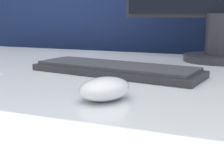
# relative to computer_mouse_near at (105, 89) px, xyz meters

# --- Properties ---
(partition_panel) EXTENTS (5.00, 0.03, 1.32)m
(partition_panel) POSITION_rel_computer_mouse_near_xyz_m (-0.00, 0.83, -0.12)
(partition_panel) COLOR navy
(partition_panel) RESTS_ON ground_plane
(computer_mouse_near) EXTENTS (0.10, 0.12, 0.04)m
(computer_mouse_near) POSITION_rel_computer_mouse_near_xyz_m (0.00, 0.00, 0.00)
(computer_mouse_near) COLOR white
(computer_mouse_near) RESTS_ON desk
(keyboard) EXTENTS (0.44, 0.20, 0.02)m
(keyboard) POSITION_rel_computer_mouse_near_xyz_m (-0.07, 0.23, -0.01)
(keyboard) COLOR #28282D
(keyboard) RESTS_ON desk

